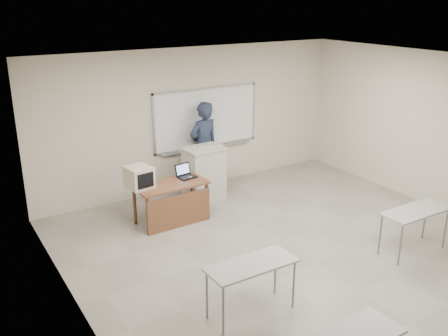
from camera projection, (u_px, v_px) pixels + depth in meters
floor at (316, 264)px, 7.81m from camera, size 7.00×8.00×0.01m
whiteboard at (206, 119)px, 10.66m from camera, size 2.48×0.10×1.31m
student_desks at (389, 263)px, 6.51m from camera, size 4.40×2.20×0.73m
instructor_desk at (174, 197)px, 9.02m from camera, size 1.33×0.66×0.75m
podium at (204, 174)px, 10.10m from camera, size 0.79×0.57×1.11m
crt_monitor at (139, 177)px, 8.80m from camera, size 0.42×0.46×0.39m
laptop at (186, 174)px, 9.34m from camera, size 0.33×0.30×0.24m
mouse at (190, 177)px, 9.29m from camera, size 0.10×0.07×0.04m
keyboard at (210, 146)px, 9.99m from camera, size 0.52×0.32×0.03m
presenter at (204, 146)px, 10.51m from camera, size 0.76×0.56×1.92m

